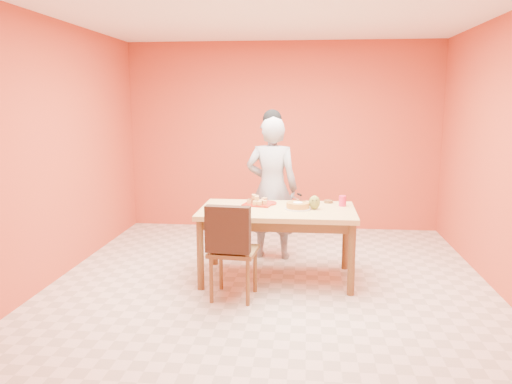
# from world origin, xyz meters

# --- Properties ---
(floor) EXTENTS (5.00, 5.00, 0.00)m
(floor) POSITION_xyz_m (0.00, 0.00, 0.00)
(floor) COLOR beige
(floor) RESTS_ON ground
(ceiling) EXTENTS (5.00, 5.00, 0.00)m
(ceiling) POSITION_xyz_m (0.00, 0.00, 2.70)
(ceiling) COLOR white
(ceiling) RESTS_ON wall_back
(wall_back) EXTENTS (4.50, 0.00, 4.50)m
(wall_back) POSITION_xyz_m (0.00, 2.50, 1.35)
(wall_back) COLOR #B9412A
(wall_back) RESTS_ON floor
(wall_left) EXTENTS (0.00, 5.00, 5.00)m
(wall_left) POSITION_xyz_m (-2.25, 0.00, 1.35)
(wall_left) COLOR #B9412A
(wall_left) RESTS_ON floor
(dining_table) EXTENTS (1.60, 0.90, 0.76)m
(dining_table) POSITION_xyz_m (0.06, 0.29, 0.67)
(dining_table) COLOR #E1C976
(dining_table) RESTS_ON floor
(dining_chair) EXTENTS (0.47, 0.54, 0.94)m
(dining_chair) POSITION_xyz_m (-0.32, -0.29, 0.49)
(dining_chair) COLOR brown
(dining_chair) RESTS_ON floor
(pastry_pile) EXTENTS (0.27, 0.27, 0.09)m
(pastry_pile) POSITION_xyz_m (-0.15, 0.47, 0.82)
(pastry_pile) COLOR tan
(pastry_pile) RESTS_ON pastry_platter
(person) EXTENTS (0.64, 0.45, 1.69)m
(person) POSITION_xyz_m (-0.05, 1.03, 0.84)
(person) COLOR gray
(person) RESTS_ON floor
(pastry_platter) EXTENTS (0.36, 0.36, 0.02)m
(pastry_platter) POSITION_xyz_m (-0.15, 0.47, 0.77)
(pastry_platter) COLOR maroon
(pastry_platter) RESTS_ON dining_table
(red_dinner_plate) EXTENTS (0.29, 0.29, 0.02)m
(red_dinner_plate) POSITION_xyz_m (-0.09, 0.52, 0.77)
(red_dinner_plate) COLOR maroon
(red_dinner_plate) RESTS_ON dining_table
(white_cake_plate) EXTENTS (0.35, 0.35, 0.01)m
(white_cake_plate) POSITION_xyz_m (0.27, 0.29, 0.77)
(white_cake_plate) COLOR white
(white_cake_plate) RESTS_ON dining_table
(sponge_cake) EXTENTS (0.31, 0.31, 0.05)m
(sponge_cake) POSITION_xyz_m (0.27, 0.29, 0.80)
(sponge_cake) COLOR #C88833
(sponge_cake) RESTS_ON white_cake_plate
(cake_server) EXTENTS (0.14, 0.28, 0.01)m
(cake_server) POSITION_xyz_m (0.28, 0.47, 0.83)
(cake_server) COLOR silver
(cake_server) RESTS_ON sponge_cake
(egg_ornament) EXTENTS (0.12, 0.10, 0.14)m
(egg_ornament) POSITION_xyz_m (0.44, 0.30, 0.83)
(egg_ornament) COLOR olive
(egg_ornament) RESTS_ON dining_table
(magenta_glass) EXTENTS (0.08, 0.08, 0.11)m
(magenta_glass) POSITION_xyz_m (0.74, 0.48, 0.82)
(magenta_glass) COLOR #CE1E49
(magenta_glass) RESTS_ON dining_table
(checker_tin) EXTENTS (0.13, 0.13, 0.03)m
(checker_tin) POSITION_xyz_m (0.60, 0.64, 0.77)
(checker_tin) COLOR #3D2710
(checker_tin) RESTS_ON dining_table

